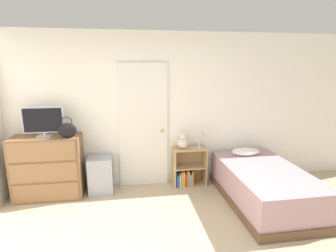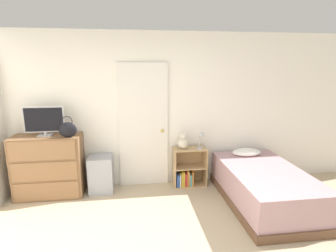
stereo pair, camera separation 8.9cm
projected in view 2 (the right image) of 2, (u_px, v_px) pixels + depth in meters
The scene contains 10 objects.
wall_back at pixel (142, 111), 4.34m from camera, with size 10.00×0.06×2.55m.
door_closed at pixel (143, 126), 4.35m from camera, with size 0.82×0.09×2.06m.
dresser at pixel (49, 166), 4.07m from camera, with size 1.01×0.44×0.97m.
tv at pixel (44, 121), 3.93m from camera, with size 0.59×0.16×0.45m.
handbag at pixel (68, 129), 3.86m from camera, with size 0.26×0.12×0.32m.
storage_bin at pixel (101, 174), 4.25m from camera, with size 0.38×0.36×0.59m.
bookshelf at pixel (187, 171), 4.48m from camera, with size 0.55×0.29×0.66m.
teddy_bear at pixel (183, 142), 4.35m from camera, with size 0.18×0.18×0.28m.
desk_lamp at pixel (201, 137), 4.33m from camera, with size 0.12×0.12×0.29m.
bed at pixel (264, 186), 3.88m from camera, with size 1.08×1.82×0.64m.
Camera 2 is at (-0.15, -2.07, 2.00)m, focal length 28.00 mm.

